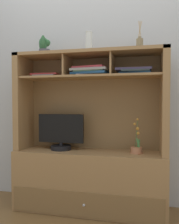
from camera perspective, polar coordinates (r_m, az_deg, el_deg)
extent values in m
cube|color=brown|center=(2.51, 0.00, -22.43)|extent=(6.00, 6.00, 0.02)
cube|color=#B0B5B9|center=(2.54, 1.21, 10.40)|extent=(6.00, 0.02, 2.80)
cube|color=#987145|center=(2.41, 0.00, -16.00)|extent=(1.44, 0.41, 0.57)
cube|color=brown|center=(2.27, -1.29, -21.34)|extent=(1.38, 0.01, 0.22)
sphere|color=silver|center=(2.26, -1.37, -21.46)|extent=(0.02, 0.02, 0.02)
cube|color=#987145|center=(2.53, -15.44, 2.31)|extent=(0.06, 0.35, 0.95)
cube|color=#987145|center=(2.23, 17.55, 2.31)|extent=(0.06, 0.35, 0.95)
cube|color=brown|center=(2.44, 0.86, 2.05)|extent=(1.38, 0.02, 0.92)
cube|color=#987145|center=(2.33, 0.00, 13.74)|extent=(1.44, 0.35, 0.03)
cube|color=#987145|center=(2.30, 0.00, 8.38)|extent=(1.32, 0.31, 0.02)
cube|color=#987145|center=(2.37, -5.29, 10.79)|extent=(0.02, 0.30, 0.19)
cube|color=#987145|center=(2.27, 5.52, 11.16)|extent=(0.02, 0.30, 0.19)
cylinder|color=black|center=(2.41, -6.81, -8.43)|extent=(0.20, 0.20, 0.04)
cylinder|color=black|center=(2.41, -6.81, -7.60)|extent=(0.04, 0.04, 0.03)
cube|color=black|center=(2.38, -6.83, -3.91)|extent=(0.46, 0.03, 0.28)
cube|color=black|center=(2.37, -6.96, -3.95)|extent=(0.43, 0.00, 0.25)
cylinder|color=#B4734D|center=(2.27, 11.17, -8.97)|extent=(0.10, 0.10, 0.05)
cylinder|color=#B4734D|center=(2.27, 11.17, -9.55)|extent=(0.12, 0.12, 0.01)
cylinder|color=#4C6B38|center=(2.24, 11.21, -5.02)|extent=(0.03, 0.03, 0.26)
sphere|color=#C6882D|center=(2.25, 11.58, -5.00)|extent=(0.03, 0.03, 0.03)
sphere|color=#C6882D|center=(2.23, 11.45, -3.93)|extent=(0.03, 0.03, 0.03)
sphere|color=#C6882D|center=(2.22, 10.75, -2.85)|extent=(0.02, 0.02, 0.02)
sphere|color=#C6882D|center=(2.21, 11.44, -1.74)|extent=(0.02, 0.02, 0.02)
ellipsoid|color=#4B8E4E|center=(2.25, 11.63, -7.59)|extent=(0.05, 0.06, 0.13)
ellipsoid|color=#4B8E4E|center=(2.26, 11.64, -7.50)|extent=(0.05, 0.06, 0.10)
cube|color=#295584|center=(2.21, 10.95, 9.08)|extent=(0.29, 0.20, 0.02)
cube|color=#2C3737|center=(2.21, 10.81, 9.51)|extent=(0.26, 0.25, 0.01)
cube|color=#332D45|center=(2.21, 10.53, 9.93)|extent=(0.31, 0.22, 0.02)
cube|color=slate|center=(2.44, -10.15, 8.43)|extent=(0.23, 0.21, 0.02)
cube|color=#A12A29|center=(2.45, -10.36, 8.80)|extent=(0.28, 0.18, 0.02)
cube|color=beige|center=(2.27, 0.30, 8.82)|extent=(0.28, 0.20, 0.01)
cube|color=navy|center=(2.27, 0.19, 9.24)|extent=(0.36, 0.24, 0.02)
cube|color=#4F8061|center=(2.27, 0.22, 9.61)|extent=(0.29, 0.23, 0.01)
cube|color=gray|center=(2.27, 0.24, 10.02)|extent=(0.36, 0.25, 0.02)
cube|color=#A22F36|center=(2.28, 0.10, 10.52)|extent=(0.32, 0.23, 0.02)
cylinder|color=#82714F|center=(2.28, 11.94, 15.60)|extent=(0.06, 0.06, 0.10)
cylinder|color=#82714F|center=(2.29, 11.96, 17.03)|extent=(0.03, 0.03, 0.02)
cylinder|color=tan|center=(2.31, 12.08, 18.70)|extent=(0.00, 0.04, 0.16)
cylinder|color=tan|center=(2.32, 12.02, 18.67)|extent=(0.04, 0.02, 0.16)
cylinder|color=tan|center=(2.32, 11.92, 18.68)|extent=(0.03, 0.02, 0.16)
cylinder|color=tan|center=(2.31, 11.87, 18.70)|extent=(0.00, 0.02, 0.16)
cylinder|color=tan|center=(2.31, 11.92, 18.72)|extent=(0.02, 0.02, 0.16)
cylinder|color=tan|center=(2.31, 12.02, 18.72)|extent=(0.03, 0.02, 0.16)
cylinder|color=#4A4751|center=(2.50, -10.78, 13.91)|extent=(0.11, 0.11, 0.05)
cylinder|color=#4A4751|center=(2.49, -10.77, 13.39)|extent=(0.12, 0.12, 0.01)
ellipsoid|color=#2B5A33|center=(2.51, -10.23, 15.97)|extent=(0.08, 0.05, 0.07)
ellipsoid|color=#2B5A33|center=(2.53, -10.63, 15.99)|extent=(0.06, 0.06, 0.10)
ellipsoid|color=#2B5A33|center=(2.55, -11.16, 15.89)|extent=(0.07, 0.07, 0.11)
ellipsoid|color=#2B5A33|center=(2.51, -11.10, 15.42)|extent=(0.08, 0.05, 0.13)
ellipsoid|color=#2B5A33|center=(2.49, -11.05, 16.13)|extent=(0.04, 0.06, 0.13)
cylinder|color=silver|center=(2.34, -0.11, 16.37)|extent=(0.06, 0.06, 0.18)
torus|color=silver|center=(2.36, -0.11, 18.61)|extent=(0.07, 0.07, 0.01)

